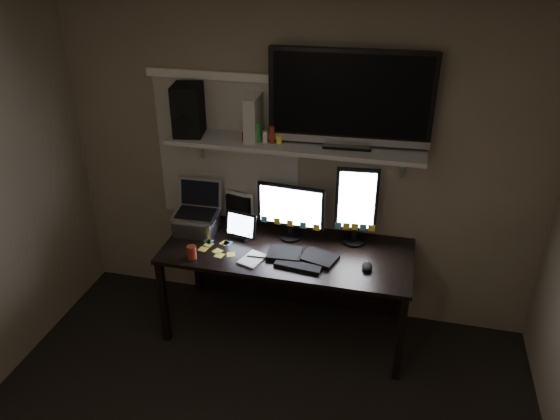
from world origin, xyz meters
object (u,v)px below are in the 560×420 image
(desk, at_px, (291,261))
(cup, at_px, (192,252))
(monitor_portrait, at_px, (356,206))
(tv, at_px, (350,99))
(speaker, at_px, (188,110))
(mouse, at_px, (367,266))
(game_console, at_px, (254,117))
(monitor_landscape, at_px, (291,212))
(laptop, at_px, (195,210))
(tablet, at_px, (241,226))
(keyboard, at_px, (302,256))

(desk, height_order, cup, cup)
(desk, distance_m, monitor_portrait, 0.67)
(tv, xyz_separation_m, speaker, (-1.14, -0.04, -0.15))
(mouse, xyz_separation_m, game_console, (-0.88, 0.34, 0.88))
(monitor_portrait, height_order, game_console, game_console)
(speaker, bearing_deg, tv, -7.88)
(monitor_landscape, relative_size, monitor_portrait, 0.83)
(cup, bearing_deg, laptop, 105.83)
(tablet, height_order, tv, tv)
(desk, relative_size, laptop, 4.67)
(mouse, bearing_deg, tv, 119.79)
(cup, relative_size, speaker, 0.27)
(monitor_landscape, bearing_deg, desk, -68.85)
(game_console, bearing_deg, monitor_landscape, -13.17)
(keyboard, bearing_deg, monitor_portrait, 48.79)
(monitor_landscape, height_order, keyboard, monitor_landscape)
(tv, bearing_deg, cup, -156.09)
(desk, xyz_separation_m, mouse, (0.59, -0.24, 0.20))
(monitor_landscape, height_order, game_console, game_console)
(laptop, bearing_deg, game_console, 16.31)
(mouse, bearing_deg, game_console, 156.51)
(laptop, bearing_deg, tv, 6.25)
(monitor_landscape, relative_size, speaker, 1.40)
(tv, bearing_deg, monitor_portrait, -14.64)
(monitor_landscape, height_order, cup, monitor_landscape)
(cup, distance_m, tv, 1.52)
(laptop, bearing_deg, tablet, -3.49)
(tv, height_order, game_console, tv)
(keyboard, distance_m, tv, 1.13)
(monitor_portrait, bearing_deg, game_console, 174.31)
(laptop, bearing_deg, monitor_landscape, 4.95)
(keyboard, xyz_separation_m, tablet, (-0.49, 0.16, 0.09))
(desk, height_order, speaker, speaker)
(monitor_landscape, bearing_deg, tv, 14.66)
(tv, bearing_deg, laptop, -175.13)
(desk, distance_m, monitor_landscape, 0.40)
(monitor_landscape, height_order, mouse, monitor_landscape)
(tablet, distance_m, cup, 0.43)
(tablet, height_order, speaker, speaker)
(keyboard, bearing_deg, cup, -159.44)
(monitor_portrait, bearing_deg, tablet, -175.20)
(tv, distance_m, speaker, 1.15)
(cup, bearing_deg, game_console, 55.99)
(keyboard, bearing_deg, laptop, 175.56)
(laptop, distance_m, speaker, 0.75)
(tablet, relative_size, laptop, 0.65)
(speaker, bearing_deg, keyboard, -27.22)
(tv, bearing_deg, tablet, -170.50)
(mouse, distance_m, game_console, 1.29)
(monitor_landscape, bearing_deg, monitor_portrait, 10.46)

